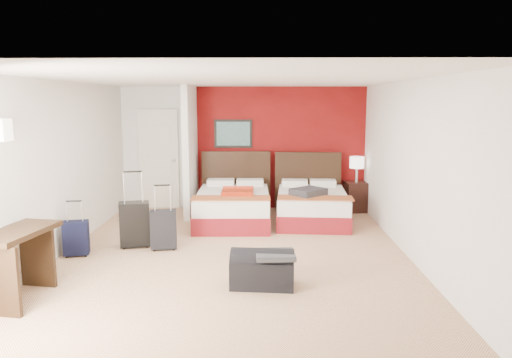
{
  "coord_description": "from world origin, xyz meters",
  "views": [
    {
      "loc": [
        0.44,
        -6.62,
        2.21
      ],
      "look_at": [
        0.31,
        0.8,
        1.0
      ],
      "focal_mm": 33.66,
      "sensor_mm": 36.0,
      "label": 1
    }
  ],
  "objects_px": {
    "suitcase_black": "(135,226)",
    "bed_right": "(312,207)",
    "suitcase_charcoal": "(164,231)",
    "desk": "(20,265)",
    "nightstand": "(356,197)",
    "bed_left": "(233,208)",
    "duffel_bag": "(262,271)",
    "table_lamp": "(357,170)",
    "red_suitcase_open": "(238,191)",
    "suitcase_navy": "(76,240)"
  },
  "relations": [
    {
      "from": "suitcase_black",
      "to": "bed_right",
      "type": "bearing_deg",
      "value": 14.48
    },
    {
      "from": "suitcase_charcoal",
      "to": "desk",
      "type": "distance_m",
      "value": 2.24
    },
    {
      "from": "nightstand",
      "to": "suitcase_charcoal",
      "type": "relative_size",
      "value": 1.06
    },
    {
      "from": "bed_left",
      "to": "nightstand",
      "type": "xyz_separation_m",
      "value": [
        2.42,
        0.97,
        0.02
      ]
    },
    {
      "from": "nightstand",
      "to": "desk",
      "type": "height_order",
      "value": "desk"
    },
    {
      "from": "nightstand",
      "to": "duffel_bag",
      "type": "bearing_deg",
      "value": -121.6
    },
    {
      "from": "table_lamp",
      "to": "desk",
      "type": "relative_size",
      "value": 0.53
    },
    {
      "from": "red_suitcase_open",
      "to": "desk",
      "type": "height_order",
      "value": "desk"
    },
    {
      "from": "bed_right",
      "to": "suitcase_black",
      "type": "bearing_deg",
      "value": -147.07
    },
    {
      "from": "suitcase_navy",
      "to": "desk",
      "type": "xyz_separation_m",
      "value": [
        -0.01,
        -1.56,
        0.17
      ]
    },
    {
      "from": "bed_right",
      "to": "suitcase_charcoal",
      "type": "xyz_separation_m",
      "value": [
        -2.39,
        -1.74,
        0.01
      ]
    },
    {
      "from": "suitcase_navy",
      "to": "bed_left",
      "type": "bearing_deg",
      "value": 30.15
    },
    {
      "from": "duffel_bag",
      "to": "suitcase_charcoal",
      "type": "bearing_deg",
      "value": 139.98
    },
    {
      "from": "desk",
      "to": "bed_left",
      "type": "bearing_deg",
      "value": 68.12
    },
    {
      "from": "suitcase_black",
      "to": "duffel_bag",
      "type": "xyz_separation_m",
      "value": [
        1.95,
        -1.56,
        -0.14
      ]
    },
    {
      "from": "bed_right",
      "to": "red_suitcase_open",
      "type": "bearing_deg",
      "value": -167.64
    },
    {
      "from": "bed_left",
      "to": "suitcase_navy",
      "type": "bearing_deg",
      "value": -138.67
    },
    {
      "from": "table_lamp",
      "to": "desk",
      "type": "bearing_deg",
      "value": -135.54
    },
    {
      "from": "bed_right",
      "to": "duffel_bag",
      "type": "relative_size",
      "value": 2.4
    },
    {
      "from": "nightstand",
      "to": "bed_left",
      "type": "bearing_deg",
      "value": -164.93
    },
    {
      "from": "bed_left",
      "to": "suitcase_black",
      "type": "distance_m",
      "value": 2.06
    },
    {
      "from": "red_suitcase_open",
      "to": "desk",
      "type": "xyz_separation_m",
      "value": [
        -2.24,
        -3.41,
        -0.2
      ]
    },
    {
      "from": "table_lamp",
      "to": "duffel_bag",
      "type": "relative_size",
      "value": 0.68
    },
    {
      "from": "bed_left",
      "to": "red_suitcase_open",
      "type": "relative_size",
      "value": 2.48
    },
    {
      "from": "suitcase_charcoal",
      "to": "nightstand",
      "type": "bearing_deg",
      "value": 28.28
    },
    {
      "from": "red_suitcase_open",
      "to": "nightstand",
      "type": "xyz_separation_m",
      "value": [
        2.32,
        1.07,
        -0.31
      ]
    },
    {
      "from": "bed_left",
      "to": "suitcase_black",
      "type": "relative_size",
      "value": 2.82
    },
    {
      "from": "table_lamp",
      "to": "red_suitcase_open",
      "type": "bearing_deg",
      "value": -155.29
    },
    {
      "from": "suitcase_navy",
      "to": "duffel_bag",
      "type": "xyz_separation_m",
      "value": [
        2.68,
        -1.11,
        -0.05
      ]
    },
    {
      "from": "nightstand",
      "to": "suitcase_charcoal",
      "type": "height_order",
      "value": "nightstand"
    },
    {
      "from": "suitcase_black",
      "to": "suitcase_navy",
      "type": "xyz_separation_m",
      "value": [
        -0.73,
        -0.44,
        -0.09
      ]
    },
    {
      "from": "bed_right",
      "to": "nightstand",
      "type": "distance_m",
      "value": 1.29
    },
    {
      "from": "bed_right",
      "to": "desk",
      "type": "height_order",
      "value": "desk"
    },
    {
      "from": "nightstand",
      "to": "desk",
      "type": "relative_size",
      "value": 0.61
    },
    {
      "from": "bed_left",
      "to": "suitcase_charcoal",
      "type": "relative_size",
      "value": 3.33
    },
    {
      "from": "bed_left",
      "to": "nightstand",
      "type": "distance_m",
      "value": 2.61
    },
    {
      "from": "bed_right",
      "to": "nightstand",
      "type": "height_order",
      "value": "nightstand"
    },
    {
      "from": "nightstand",
      "to": "desk",
      "type": "xyz_separation_m",
      "value": [
        -4.57,
        -4.48,
        0.11
      ]
    },
    {
      "from": "desk",
      "to": "suitcase_charcoal",
      "type": "bearing_deg",
      "value": 66.94
    },
    {
      "from": "red_suitcase_open",
      "to": "duffel_bag",
      "type": "xyz_separation_m",
      "value": [
        0.45,
        -2.97,
        -0.42
      ]
    },
    {
      "from": "suitcase_navy",
      "to": "desk",
      "type": "distance_m",
      "value": 1.56
    },
    {
      "from": "red_suitcase_open",
      "to": "suitcase_charcoal",
      "type": "height_order",
      "value": "red_suitcase_open"
    },
    {
      "from": "bed_left",
      "to": "desk",
      "type": "height_order",
      "value": "desk"
    },
    {
      "from": "bed_left",
      "to": "suitcase_charcoal",
      "type": "bearing_deg",
      "value": -121.18
    },
    {
      "from": "bed_right",
      "to": "desk",
      "type": "distance_m",
      "value": 5.11
    },
    {
      "from": "red_suitcase_open",
      "to": "suitcase_black",
      "type": "height_order",
      "value": "suitcase_black"
    },
    {
      "from": "table_lamp",
      "to": "suitcase_charcoal",
      "type": "bearing_deg",
      "value": -142.32
    },
    {
      "from": "suitcase_black",
      "to": "suitcase_charcoal",
      "type": "xyz_separation_m",
      "value": [
        0.46,
        -0.12,
        -0.05
      ]
    },
    {
      "from": "bed_right",
      "to": "desk",
      "type": "xyz_separation_m",
      "value": [
        -3.6,
        -3.63,
        0.13
      ]
    },
    {
      "from": "desk",
      "to": "suitcase_black",
      "type": "bearing_deg",
      "value": 79.2
    }
  ]
}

